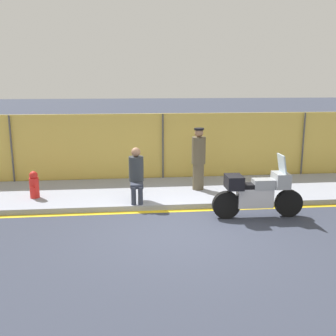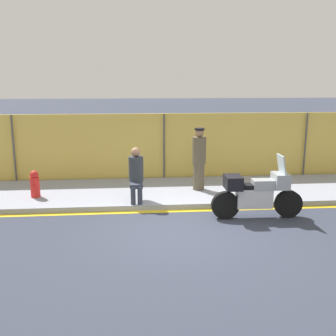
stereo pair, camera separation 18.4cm
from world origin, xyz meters
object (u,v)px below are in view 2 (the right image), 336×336
object	(u,v)px
motorcycle	(257,193)
officer_standing	(199,159)
person_seated_on_curb	(136,171)
fire_hydrant	(35,184)

from	to	relation	value
motorcycle	officer_standing	xyz separation A→B (m)	(-0.99, 2.02, 0.41)
officer_standing	person_seated_on_curb	size ratio (longest dim) A/B	1.28
officer_standing	motorcycle	bearing A→B (deg)	-63.91
person_seated_on_curb	officer_standing	bearing A→B (deg)	26.11
motorcycle	person_seated_on_curb	distance (m)	2.96
motorcycle	officer_standing	world-z (taller)	officer_standing
officer_standing	fire_hydrant	xyz separation A→B (m)	(-4.30, -0.35, -0.52)
officer_standing	person_seated_on_curb	distance (m)	1.91
motorcycle	fire_hydrant	xyz separation A→B (m)	(-5.29, 1.67, -0.12)
motorcycle	officer_standing	size ratio (longest dim) A/B	1.24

